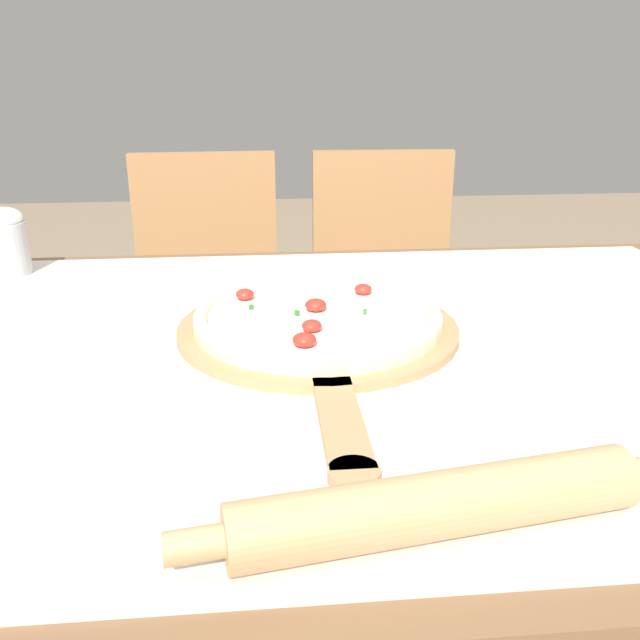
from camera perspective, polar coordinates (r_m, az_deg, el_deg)
name	(u,v)px	position (r m, az deg, el deg)	size (l,w,h in m)	color
dining_table	(337,405)	(0.97, 1.42, -7.13)	(1.44, 1.02, 0.72)	brown
towel_cloth	(337,345)	(0.93, 1.47, -2.13)	(1.36, 0.94, 0.00)	silver
pizza_peel	(319,333)	(0.94, -0.06, -1.14)	(0.40, 0.59, 0.01)	tan
pizza	(318,316)	(0.96, -0.18, 0.34)	(0.35, 0.35, 0.04)	beige
rolling_pin	(437,505)	(0.57, 9.83, -15.12)	(0.43, 0.11, 0.05)	tan
chair_left	(209,298)	(1.84, -9.33, 1.85)	(0.42, 0.42, 0.87)	#A37547
chair_right	(384,293)	(1.86, 5.43, 2.30)	(0.41, 0.41, 0.87)	#A37547
flour_cup	(3,241)	(1.35, -25.12, 6.06)	(0.08, 0.08, 0.12)	#B2B7BC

